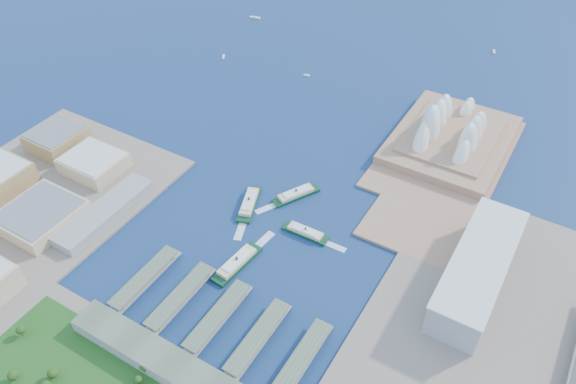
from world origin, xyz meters
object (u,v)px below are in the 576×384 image
Objects in this scene: opera_house at (455,123)px; ferry_c at (237,261)px; ferry_a at (249,202)px; ferry_d at (305,231)px; ferry_b at (296,193)px; toaster_building at (478,270)px.

opera_house is 315.83m from ferry_c.
opera_house reaches higher than ferry_c.
ferry_a is 85.54m from ferry_c.
ferry_d is at bearing -25.41° from ferry_a.
ferry_b is at bearing 38.73° from ferry_d.
ferry_b is at bearing 26.35° from ferry_a.
toaster_building is (90.00, -200.00, -11.50)m from opera_house.
ferry_c is at bearing -84.21° from ferry_a.
ferry_d is at bearing -111.46° from ferry_c.
toaster_building is 224.19m from ferry_c.
opera_house is 238.01m from ferry_d.
ferry_c is (-113.13, -293.69, -26.35)m from opera_house.
ferry_a is at bearing -58.27° from ferry_c.
ferry_a reaches higher than ferry_b.
ferry_b is (-204.32, 21.50, -15.37)m from toaster_building.
ferry_a is 52.76m from ferry_b.
opera_house is at bearing -19.91° from ferry_d.
opera_house reaches higher than ferry_d.
ferry_a is at bearing -124.79° from opera_house.
toaster_building is at bearing -16.20° from ferry_a.
ferry_c is at bearing 151.91° from ferry_d.
opera_house is at bearing 114.23° from toaster_building.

